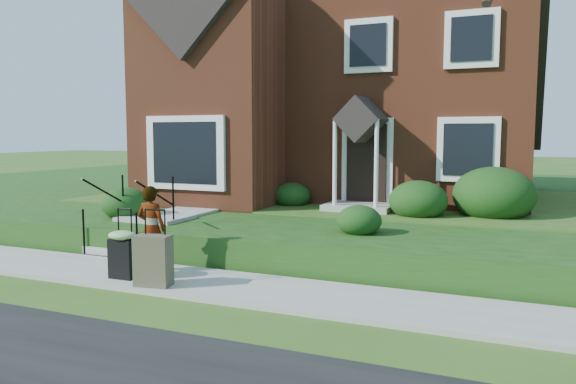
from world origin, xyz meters
The scene contains 10 objects.
ground centered at (0.00, 0.00, 0.00)m, with size 120.00×120.00×0.00m, color #2D5119.
sidewalk centered at (0.00, 0.00, 0.04)m, with size 60.00×1.60×0.08m, color #9E9B93.
terrace centered at (4.00, 10.90, 0.30)m, with size 44.00×20.00×0.60m, color #1B3D10.
walkway centered at (-2.50, 5.00, 0.63)m, with size 1.20×6.00×0.06m, color #9E9B93.
main_house centered at (-0.21, 9.61, 5.26)m, with size 10.40×10.20×9.40m.
front_steps centered at (-2.50, 1.84, 0.47)m, with size 1.40×2.02×1.50m.
foundation_shrubs centered at (1.12, 5.02, 1.12)m, with size 9.89×4.72×1.27m.
woman centered at (-1.04, 0.22, 0.83)m, with size 0.54×0.36×1.49m, color #999999.
suitcase_black centered at (-1.18, -0.36, 0.53)m, with size 0.49×0.40×1.16m.
suitcase_olive centered at (-0.43, -0.55, 0.48)m, with size 0.60×0.40×1.21m.
Camera 1 is at (4.91, -7.62, 2.45)m, focal length 35.00 mm.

